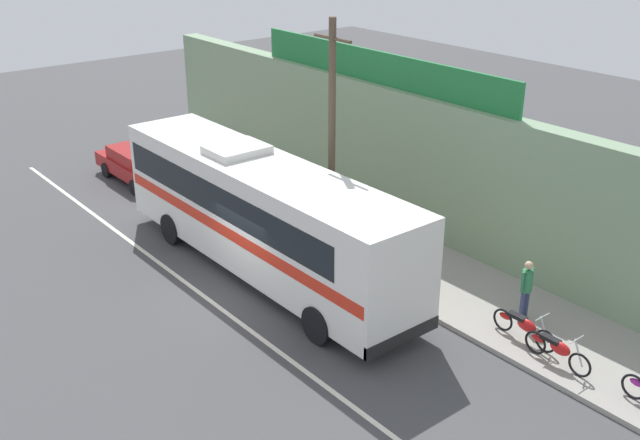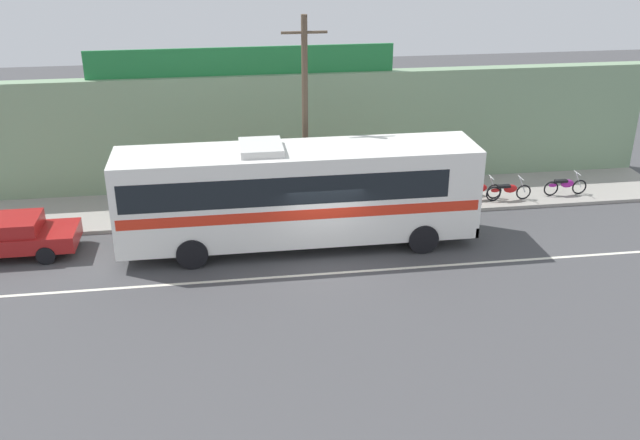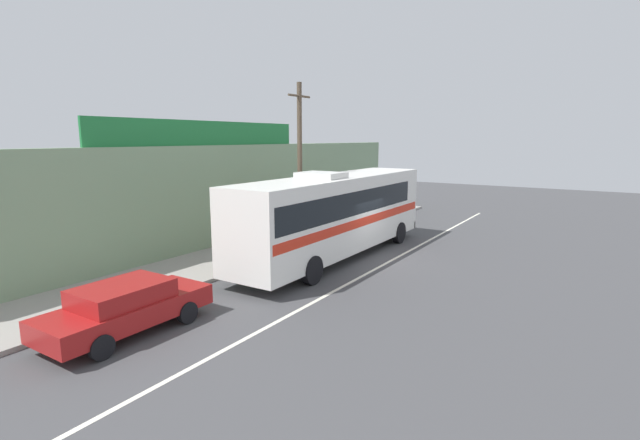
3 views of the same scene
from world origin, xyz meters
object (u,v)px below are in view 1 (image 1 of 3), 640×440
intercity_bus (260,210)px  pedestrian_far_left (327,210)px  motorcycle_black (556,349)px  pedestrian_by_curb (526,286)px  parked_car (138,164)px  utility_pole (332,139)px  motorcycle_blue (523,326)px

intercity_bus → pedestrian_far_left: size_ratio=7.60×
motorcycle_black → pedestrian_by_curb: bearing=147.7°
motorcycle_black → pedestrian_by_curb: pedestrian_by_curb is taller
parked_car → motorcycle_black: bearing=6.0°
motorcycle_black → pedestrian_by_curb: 2.24m
utility_pole → pedestrian_far_left: 3.26m
motorcycle_blue → pedestrian_by_curb: 1.27m
motorcycle_blue → pedestrian_by_curb: bearing=125.7°
motorcycle_black → motorcycle_blue: 1.20m
parked_car → motorcycle_blue: size_ratio=2.30×
motorcycle_blue → pedestrian_far_left: bearing=178.4°
intercity_bus → parked_car: intercity_bus is taller
utility_pole → motorcycle_black: size_ratio=3.94×
utility_pole → pedestrian_far_left: utility_pole is taller
motorcycle_blue → parked_car: bearing=-172.8°
utility_pole → motorcycle_black: (8.19, 0.35, -3.42)m
utility_pole → intercity_bus: bearing=-105.4°
pedestrian_by_curb → motorcycle_blue: bearing=-54.3°
utility_pole → pedestrian_far_left: bearing=146.2°
motorcycle_blue → pedestrian_far_left: (-8.23, 0.22, 0.50)m
motorcycle_black → pedestrian_far_left: 9.43m
pedestrian_far_left → motorcycle_blue: bearing=-1.6°
pedestrian_by_curb → pedestrian_far_left: bearing=-174.8°
utility_pole → pedestrian_by_curb: (6.36, 1.50, -2.84)m
parked_car → pedestrian_far_left: pedestrian_far_left is taller
intercity_bus → pedestrian_far_left: intercity_bus is taller
parked_car → motorcycle_blue: parked_car is taller
intercity_bus → pedestrian_by_curb: 7.99m
pedestrian_far_left → intercity_bus: bearing=-79.2°
intercity_bus → utility_pole: size_ratio=1.64×
motorcycle_black → motorcycle_blue: same height
motorcycle_blue → pedestrian_by_curb: size_ratio=1.13×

